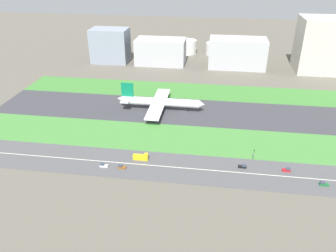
{
  "coord_description": "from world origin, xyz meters",
  "views": [
    {
      "loc": [
        20.28,
        -224.04,
        104.76
      ],
      "look_at": [
        -7.01,
        -36.5,
        6.0
      ],
      "focal_mm": 35.93,
      "sensor_mm": 36.0,
      "label": 1
    }
  ],
  "objects_px": {
    "car_2": "(243,166)",
    "car_6": "(104,165)",
    "fuel_tank_west": "(187,47)",
    "traffic_light": "(254,154)",
    "office_tower": "(237,53)",
    "cargo_warehouse": "(329,45)",
    "car_0": "(324,184)",
    "airliner": "(159,102)",
    "fuel_tank_centre": "(217,49)",
    "terminal_building": "(110,45)",
    "truck_0": "(141,157)",
    "hangar_building": "(161,52)",
    "car_1": "(122,167)",
    "car_3": "(287,170)"
  },
  "relations": [
    {
      "from": "car_2",
      "to": "car_6",
      "type": "height_order",
      "value": "same"
    },
    {
      "from": "car_2",
      "to": "fuel_tank_west",
      "type": "relative_size",
      "value": 0.2
    },
    {
      "from": "fuel_tank_west",
      "to": "traffic_light",
      "type": "bearing_deg",
      "value": -75.05
    },
    {
      "from": "office_tower",
      "to": "cargo_warehouse",
      "type": "height_order",
      "value": "cargo_warehouse"
    },
    {
      "from": "car_0",
      "to": "cargo_warehouse",
      "type": "relative_size",
      "value": 0.08
    },
    {
      "from": "airliner",
      "to": "cargo_warehouse",
      "type": "relative_size",
      "value": 1.14
    },
    {
      "from": "fuel_tank_centre",
      "to": "terminal_building",
      "type": "bearing_deg",
      "value": -157.95
    },
    {
      "from": "fuel_tank_west",
      "to": "fuel_tank_centre",
      "type": "xyz_separation_m",
      "value": [
        34.77,
        0.0,
        -1.1
      ]
    },
    {
      "from": "truck_0",
      "to": "fuel_tank_centre",
      "type": "height_order",
      "value": "fuel_tank_centre"
    },
    {
      "from": "terminal_building",
      "to": "cargo_warehouse",
      "type": "distance_m",
      "value": 216.09
    },
    {
      "from": "car_6",
      "to": "hangar_building",
      "type": "height_order",
      "value": "hangar_building"
    },
    {
      "from": "airliner",
      "to": "car_6",
      "type": "distance_m",
      "value": 80.08
    },
    {
      "from": "car_1",
      "to": "fuel_tank_centre",
      "type": "height_order",
      "value": "fuel_tank_centre"
    },
    {
      "from": "hangar_building",
      "to": "office_tower",
      "type": "relative_size",
      "value": 0.9
    },
    {
      "from": "office_tower",
      "to": "hangar_building",
      "type": "bearing_deg",
      "value": 180.0
    },
    {
      "from": "cargo_warehouse",
      "to": "fuel_tank_centre",
      "type": "bearing_deg",
      "value": 156.77
    },
    {
      "from": "traffic_light",
      "to": "fuel_tank_west",
      "type": "xyz_separation_m",
      "value": [
        -58.48,
        219.01,
        3.23
      ]
    },
    {
      "from": "airliner",
      "to": "truck_0",
      "type": "bearing_deg",
      "value": -88.8
    },
    {
      "from": "airliner",
      "to": "car_3",
      "type": "bearing_deg",
      "value": -39.99
    },
    {
      "from": "car_1",
      "to": "cargo_warehouse",
      "type": "relative_size",
      "value": 0.08
    },
    {
      "from": "fuel_tank_centre",
      "to": "traffic_light",
      "type": "bearing_deg",
      "value": -83.82
    },
    {
      "from": "car_6",
      "to": "fuel_tank_west",
      "type": "bearing_deg",
      "value": -95.51
    },
    {
      "from": "car_6",
      "to": "hangar_building",
      "type": "distance_m",
      "value": 192.37
    },
    {
      "from": "fuel_tank_west",
      "to": "car_1",
      "type": "bearing_deg",
      "value": -93.08
    },
    {
      "from": "truck_0",
      "to": "traffic_light",
      "type": "distance_m",
      "value": 63.14
    },
    {
      "from": "airliner",
      "to": "office_tower",
      "type": "relative_size",
      "value": 1.16
    },
    {
      "from": "truck_0",
      "to": "car_6",
      "type": "distance_m",
      "value": 21.29
    },
    {
      "from": "cargo_warehouse",
      "to": "fuel_tank_centre",
      "type": "height_order",
      "value": "cargo_warehouse"
    },
    {
      "from": "airliner",
      "to": "office_tower",
      "type": "height_order",
      "value": "office_tower"
    },
    {
      "from": "truck_0",
      "to": "car_6",
      "type": "xyz_separation_m",
      "value": [
        -18.78,
        -10.0,
        -0.75
      ]
    },
    {
      "from": "office_tower",
      "to": "cargo_warehouse",
      "type": "relative_size",
      "value": 0.98
    },
    {
      "from": "car_3",
      "to": "traffic_light",
      "type": "bearing_deg",
      "value": 154.91
    },
    {
      "from": "fuel_tank_west",
      "to": "car_0",
      "type": "bearing_deg",
      "value": -68.82
    },
    {
      "from": "car_6",
      "to": "terminal_building",
      "type": "distance_m",
      "value": 199.96
    },
    {
      "from": "hangar_building",
      "to": "fuel_tank_centre",
      "type": "relative_size",
      "value": 1.96
    },
    {
      "from": "hangar_building",
      "to": "fuel_tank_centre",
      "type": "height_order",
      "value": "hangar_building"
    },
    {
      "from": "airliner",
      "to": "car_1",
      "type": "distance_m",
      "value": 78.52
    },
    {
      "from": "car_2",
      "to": "cargo_warehouse",
      "type": "height_order",
      "value": "cargo_warehouse"
    },
    {
      "from": "traffic_light",
      "to": "airliner",
      "type": "bearing_deg",
      "value": 136.84
    },
    {
      "from": "car_6",
      "to": "car_0",
      "type": "bearing_deg",
      "value": -180.0
    },
    {
      "from": "terminal_building",
      "to": "office_tower",
      "type": "height_order",
      "value": "terminal_building"
    },
    {
      "from": "car_1",
      "to": "office_tower",
      "type": "height_order",
      "value": "office_tower"
    },
    {
      "from": "fuel_tank_west",
      "to": "office_tower",
      "type": "bearing_deg",
      "value": -39.37
    },
    {
      "from": "airliner",
      "to": "fuel_tank_centre",
      "type": "xyz_separation_m",
      "value": [
        40.29,
        159.0,
        0.2
      ]
    },
    {
      "from": "truck_0",
      "to": "traffic_light",
      "type": "relative_size",
      "value": 1.17
    },
    {
      "from": "car_1",
      "to": "cargo_warehouse",
      "type": "xyz_separation_m",
      "value": [
        152.39,
        192.0,
        24.41
      ]
    },
    {
      "from": "car_3",
      "to": "cargo_warehouse",
      "type": "distance_m",
      "value": 194.49
    },
    {
      "from": "car_1",
      "to": "car_6",
      "type": "bearing_deg",
      "value": 0.0
    },
    {
      "from": "airliner",
      "to": "truck_0",
      "type": "height_order",
      "value": "airliner"
    },
    {
      "from": "office_tower",
      "to": "traffic_light",
      "type": "bearing_deg",
      "value": -88.81
    }
  ]
}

